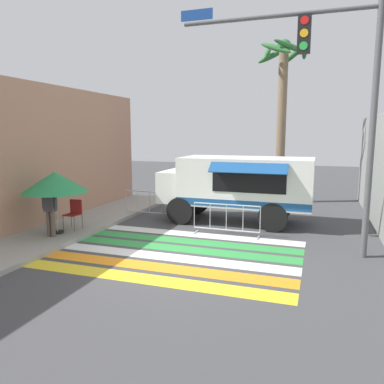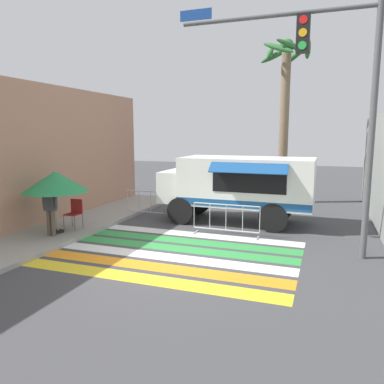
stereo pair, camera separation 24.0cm
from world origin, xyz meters
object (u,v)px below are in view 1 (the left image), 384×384
(traffic_signal_pole, at_px, (332,81))
(folding_chair, at_px, (74,211))
(food_truck, at_px, (235,183))
(barricade_side, at_px, (150,204))
(palm_tree, at_px, (282,97))
(barricade_front, at_px, (226,220))
(vendor_person, at_px, (50,206))
(patio_umbrella, at_px, (55,182))

(traffic_signal_pole, distance_m, folding_chair, 8.45)
(food_truck, relative_size, folding_chair, 5.71)
(food_truck, xyz_separation_m, folding_chair, (-4.55, -3.09, -0.72))
(barricade_side, bearing_deg, traffic_signal_pole, -21.65)
(palm_tree, bearing_deg, food_truck, -104.10)
(barricade_front, xyz_separation_m, palm_tree, (0.97, 6.37, 4.25))
(folding_chair, relative_size, palm_tree, 0.13)
(food_truck, xyz_separation_m, palm_tree, (1.13, 4.50, 3.33))
(vendor_person, height_order, palm_tree, palm_tree)
(traffic_signal_pole, bearing_deg, vendor_person, -170.01)
(traffic_signal_pole, distance_m, patio_umbrella, 8.26)
(food_truck, relative_size, barricade_front, 2.51)
(food_truck, bearing_deg, patio_umbrella, -141.67)
(vendor_person, xyz_separation_m, barricade_side, (1.43, 3.82, -0.56))
(folding_chair, bearing_deg, food_truck, 24.57)
(barricade_front, xyz_separation_m, barricade_side, (-3.38, 1.58, -0.00))
(patio_umbrella, relative_size, palm_tree, 0.27)
(vendor_person, xyz_separation_m, palm_tree, (5.77, 8.60, 3.69))
(barricade_front, height_order, barricade_side, same)
(traffic_signal_pole, xyz_separation_m, palm_tree, (-1.88, 7.25, 0.28))
(food_truck, height_order, folding_chair, food_truck)
(food_truck, xyz_separation_m, traffic_signal_pole, (3.01, -2.75, 3.05))
(patio_umbrella, height_order, folding_chair, patio_umbrella)
(food_truck, distance_m, palm_tree, 5.71)
(food_truck, bearing_deg, barricade_front, -85.03)
(folding_chair, bearing_deg, palm_tree, 43.57)
(folding_chair, height_order, barricade_side, folding_chair)
(folding_chair, relative_size, barricade_side, 0.46)
(folding_chair, relative_size, barricade_front, 0.44)
(traffic_signal_pole, distance_m, vendor_person, 8.49)
(patio_umbrella, bearing_deg, vendor_person, -78.95)
(vendor_person, distance_m, barricade_side, 4.12)
(patio_umbrella, bearing_deg, barricade_front, 20.90)
(patio_umbrella, relative_size, barricade_front, 0.93)
(barricade_front, bearing_deg, folding_chair, -165.41)
(folding_chair, distance_m, barricade_side, 3.12)
(patio_umbrella, height_order, vendor_person, patio_umbrella)
(folding_chair, height_order, barricade_front, folding_chair)
(palm_tree, bearing_deg, traffic_signal_pole, -75.46)
(traffic_signal_pole, height_order, barricade_side, traffic_signal_pole)
(vendor_person, height_order, barricade_side, vendor_person)
(folding_chair, distance_m, vendor_person, 1.08)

